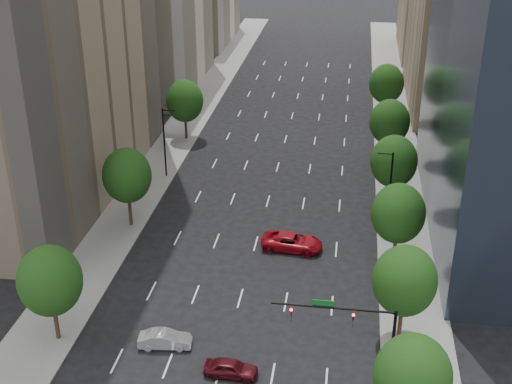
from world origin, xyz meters
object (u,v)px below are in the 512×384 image
at_px(traffic_signal, 360,329).
at_px(car_red_far, 292,242).
at_px(car_maroon, 231,368).
at_px(car_silver, 165,339).

bearing_deg(traffic_signal, car_red_far, 109.06).
height_order(car_maroon, car_red_far, car_red_far).
relative_size(car_maroon, car_red_far, 0.68).
height_order(traffic_signal, car_maroon, traffic_signal).
relative_size(traffic_signal, car_maroon, 2.18).
distance_m(traffic_signal, car_silver, 16.27).
distance_m(traffic_signal, car_red_far, 20.99).
distance_m(traffic_signal, car_maroon, 10.53).
bearing_deg(traffic_signal, car_maroon, -177.52).
relative_size(car_maroon, car_silver, 0.96).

